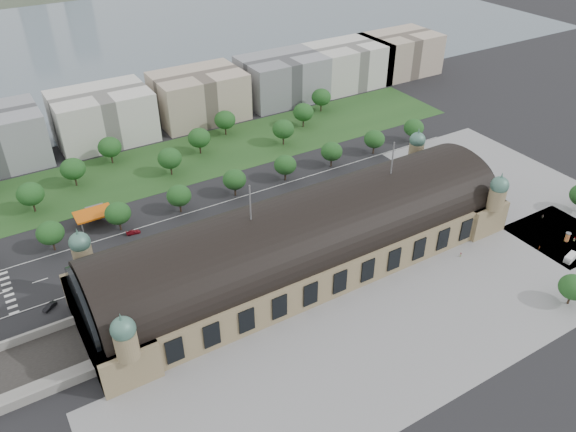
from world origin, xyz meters
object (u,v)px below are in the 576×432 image
van_east (570,258)px  pedestrian_4 (576,284)px  parked_car_2 (122,281)px  pedestrian_0 (461,255)px  petrol_station (95,212)px  bus_west (214,240)px  traffic_car_2 (150,259)px  parked_car_0 (50,306)px  bus_east (333,200)px  parked_car_3 (106,282)px  parked_car_1 (133,273)px  pedestrian_1 (539,248)px  pedestrian_5 (574,239)px  parked_car_4 (148,268)px  traffic_car_4 (286,211)px  bus_mid (251,224)px  traffic_car_3 (133,232)px  pedestrian_2 (543,216)px  advertising_column (567,237)px  parked_car_6 (165,270)px  parked_car_5 (223,248)px  traffic_car_6 (390,166)px

van_east → pedestrian_4: 13.85m
parked_car_2 → pedestrian_0: pedestrian_0 is taller
petrol_station → bus_west: bearing=-49.8°
traffic_car_2 → parked_car_0: parked_car_0 is taller
bus_east → parked_car_3: bearing=89.4°
parked_car_1 → parked_car_3: size_ratio=1.35×
pedestrian_1 → pedestrian_5: 15.63m
bus_east → pedestrian_4: bearing=-156.9°
parked_car_2 → parked_car_4: 9.86m
parked_car_1 → van_east: size_ratio=0.93×
traffic_car_2 → bus_east: bus_east is taller
traffic_car_4 → bus_mid: bearing=-82.1°
traffic_car_3 → traffic_car_4: bearing=-100.2°
parked_car_4 → bus_west: size_ratio=0.38×
pedestrian_5 → pedestrian_2: bearing=134.5°
van_east → pedestrian_1: van_east is taller
bus_west → pedestrian_0: bus_west is taller
traffic_car_3 → parked_car_4: bearing=-179.8°
bus_east → advertising_column: size_ratio=2.94×
advertising_column → pedestrian_2: size_ratio=1.88×
parked_car_2 → parked_car_4: parked_car_2 is taller
petrol_station → parked_car_4: petrol_station is taller
bus_east → van_east: (48.65, -73.35, -0.28)m
traffic_car_3 → parked_car_6: (2.08, -27.10, 0.02)m
traffic_car_4 → van_east: bearing=42.8°
parked_car_1 → parked_car_5: parked_car_1 is taller
parked_car_0 → bus_mid: (74.61, 6.76, 0.74)m
parked_car_6 → traffic_car_4: bearing=62.5°
petrol_station → bus_west: (32.39, -38.28, -1.31)m
traffic_car_6 → van_east: 85.26m
traffic_car_6 → bus_west: (-91.47, -11.37, 0.99)m
parked_car_4 → parked_car_5: parked_car_4 is taller
parked_car_3 → parked_car_5: size_ratio=0.88×
traffic_car_2 → bus_mid: bearing=92.6°
parked_car_2 → parked_car_5: bearing=51.2°
pedestrian_1 → parked_car_3: bearing=122.5°
advertising_column → pedestrian_1: advertising_column is taller
advertising_column → parked_car_4: bearing=155.0°
pedestrian_0 → pedestrian_4: pedestrian_0 is taller
traffic_car_3 → parked_car_6: parked_car_6 is taller
parked_car_0 → bus_east: size_ratio=0.46×
bus_east → pedestrian_5: bus_east is taller
traffic_car_6 → van_east: bearing=13.3°
parked_car_0 → parked_car_5: bearing=55.3°
traffic_car_6 → pedestrian_1: bearing=11.4°
traffic_car_4 → pedestrian_4: 104.85m
bus_west → pedestrian_2: size_ratio=6.19×
petrol_station → parked_car_5: 54.70m
traffic_car_3 → parked_car_3: 28.67m
bus_west → van_east: bus_west is taller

